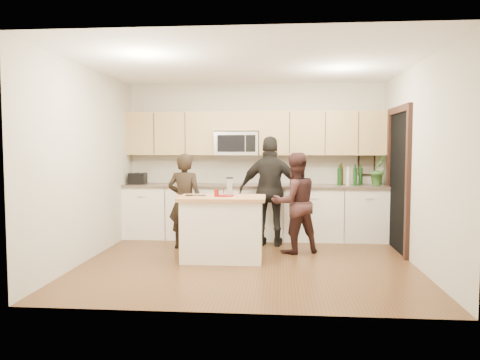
# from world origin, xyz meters

# --- Properties ---
(floor) EXTENTS (4.50, 4.50, 0.00)m
(floor) POSITION_xyz_m (0.00, 0.00, 0.00)
(floor) COLOR #56361D
(floor) RESTS_ON ground
(room_shell) EXTENTS (4.52, 4.02, 2.71)m
(room_shell) POSITION_xyz_m (0.00, 0.00, 1.73)
(room_shell) COLOR #B9B29E
(room_shell) RESTS_ON ground
(back_cabinetry) EXTENTS (4.50, 0.66, 0.94)m
(back_cabinetry) POSITION_xyz_m (0.00, 1.69, 0.47)
(back_cabinetry) COLOR white
(back_cabinetry) RESTS_ON ground
(upper_cabinetry) EXTENTS (4.50, 0.33, 0.75)m
(upper_cabinetry) POSITION_xyz_m (0.03, 1.83, 1.84)
(upper_cabinetry) COLOR tan
(upper_cabinetry) RESTS_ON ground
(microwave) EXTENTS (0.76, 0.41, 0.40)m
(microwave) POSITION_xyz_m (-0.31, 1.80, 1.65)
(microwave) COLOR silver
(microwave) RESTS_ON ground
(doorway) EXTENTS (0.06, 1.25, 2.20)m
(doorway) POSITION_xyz_m (2.23, 0.90, 1.16)
(doorway) COLOR black
(doorway) RESTS_ON ground
(framed_picture) EXTENTS (0.30, 0.03, 0.38)m
(framed_picture) POSITION_xyz_m (1.95, 1.98, 1.28)
(framed_picture) COLOR black
(framed_picture) RESTS_ON ground
(dish_towel) EXTENTS (0.34, 0.60, 0.48)m
(dish_towel) POSITION_xyz_m (-0.95, 1.50, 0.80)
(dish_towel) COLOR white
(dish_towel) RESTS_ON ground
(island) EXTENTS (1.21, 0.72, 0.90)m
(island) POSITION_xyz_m (-0.36, 0.10, 0.45)
(island) COLOR white
(island) RESTS_ON ground
(red_plate) EXTENTS (0.26, 0.26, 0.02)m
(red_plate) POSITION_xyz_m (-0.33, 0.13, 0.91)
(red_plate) COLOR maroon
(red_plate) RESTS_ON island
(box_grater) EXTENTS (0.09, 0.06, 0.25)m
(box_grater) POSITION_xyz_m (-0.27, 0.18, 1.04)
(box_grater) COLOR silver
(box_grater) RESTS_ON red_plate
(drink_glass) EXTENTS (0.06, 0.06, 0.11)m
(drink_glass) POSITION_xyz_m (-0.44, 0.04, 0.95)
(drink_glass) COLOR maroon
(drink_glass) RESTS_ON island
(cutting_board) EXTENTS (0.29, 0.21, 0.02)m
(cutting_board) POSITION_xyz_m (-0.84, 0.00, 0.91)
(cutting_board) COLOR tan
(cutting_board) RESTS_ON island
(tongs) EXTENTS (0.28, 0.03, 0.02)m
(tongs) POSITION_xyz_m (-0.72, -0.02, 0.92)
(tongs) COLOR black
(tongs) RESTS_ON cutting_board
(knife) EXTENTS (0.22, 0.03, 0.01)m
(knife) POSITION_xyz_m (-0.65, -0.03, 0.92)
(knife) COLOR silver
(knife) RESTS_ON cutting_board
(toaster) EXTENTS (0.28, 0.23, 0.20)m
(toaster) POSITION_xyz_m (-2.05, 1.67, 1.04)
(toaster) COLOR black
(toaster) RESTS_ON back_cabinetry
(bottle_cluster) EXTENTS (0.43, 0.19, 0.38)m
(bottle_cluster) POSITION_xyz_m (1.60, 1.68, 1.12)
(bottle_cluster) COLOR black
(bottle_cluster) RESTS_ON back_cabinetry
(orchid) EXTENTS (0.37, 0.37, 0.53)m
(orchid) POSITION_xyz_m (2.10, 1.72, 1.21)
(orchid) COLOR #37692A
(orchid) RESTS_ON back_cabinetry
(woman_left) EXTENTS (0.58, 0.41, 1.49)m
(woman_left) POSITION_xyz_m (-1.04, 0.82, 0.75)
(woman_left) COLOR black
(woman_left) RESTS_ON ground
(woman_center) EXTENTS (0.90, 0.81, 1.51)m
(woman_center) POSITION_xyz_m (0.66, 0.65, 0.75)
(woman_center) COLOR #301A18
(woman_center) RESTS_ON ground
(woman_right) EXTENTS (1.06, 0.51, 1.76)m
(woman_right) POSITION_xyz_m (0.30, 1.13, 0.88)
(woman_right) COLOR black
(woman_right) RESTS_ON ground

